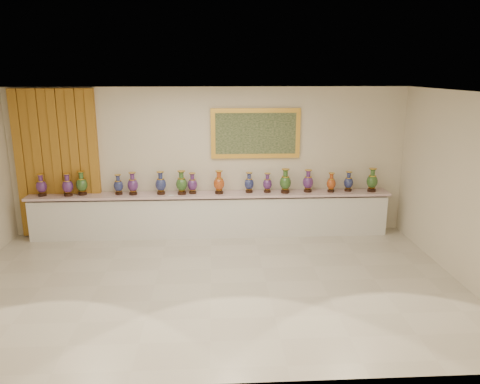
# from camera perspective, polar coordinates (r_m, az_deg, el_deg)

# --- Properties ---
(ground) EXTENTS (8.00, 8.00, 0.00)m
(ground) POSITION_cam_1_polar(r_m,az_deg,el_deg) (7.64, -3.58, -11.03)
(ground) COLOR beige
(ground) RESTS_ON ground
(room) EXTENTS (8.00, 8.00, 8.00)m
(room) POSITION_cam_1_polar(r_m,az_deg,el_deg) (9.81, -17.84, 3.84)
(room) COLOR beige
(room) RESTS_ON ground
(counter) EXTENTS (7.28, 0.48, 0.90)m
(counter) POSITION_cam_1_polar(r_m,az_deg,el_deg) (9.60, -3.57, -2.82)
(counter) COLOR white
(counter) RESTS_ON ground
(vase_0) EXTENTS (0.26, 0.26, 0.44)m
(vase_0) POSITION_cam_1_polar(r_m,az_deg,el_deg) (10.00, -23.05, 0.66)
(vase_0) COLOR black
(vase_0) RESTS_ON counter
(vase_1) EXTENTS (0.26, 0.26, 0.45)m
(vase_1) POSITION_cam_1_polar(r_m,az_deg,el_deg) (9.81, -20.27, 0.71)
(vase_1) COLOR black
(vase_1) RESTS_ON counter
(vase_2) EXTENTS (0.25, 0.25, 0.48)m
(vase_2) POSITION_cam_1_polar(r_m,az_deg,el_deg) (9.80, -18.73, 0.91)
(vase_2) COLOR black
(vase_2) RESTS_ON counter
(vase_3) EXTENTS (0.22, 0.22, 0.41)m
(vase_3) POSITION_cam_1_polar(r_m,az_deg,el_deg) (9.63, -14.60, 0.77)
(vase_3) COLOR black
(vase_3) RESTS_ON counter
(vase_4) EXTENTS (0.27, 0.27, 0.45)m
(vase_4) POSITION_cam_1_polar(r_m,az_deg,el_deg) (9.54, -12.94, 0.88)
(vase_4) COLOR black
(vase_4) RESTS_ON counter
(vase_5) EXTENTS (0.26, 0.26, 0.46)m
(vase_5) POSITION_cam_1_polar(r_m,az_deg,el_deg) (9.47, -9.64, 0.96)
(vase_5) COLOR black
(vase_5) RESTS_ON counter
(vase_6) EXTENTS (0.27, 0.27, 0.48)m
(vase_6) POSITION_cam_1_polar(r_m,az_deg,el_deg) (9.39, -7.13, 1.00)
(vase_6) COLOR black
(vase_6) RESTS_ON counter
(vase_7) EXTENTS (0.26, 0.26, 0.42)m
(vase_7) POSITION_cam_1_polar(r_m,az_deg,el_deg) (9.44, -5.82, 0.94)
(vase_7) COLOR black
(vase_7) RESTS_ON counter
(vase_8) EXTENTS (0.26, 0.26, 0.47)m
(vase_8) POSITION_cam_1_polar(r_m,az_deg,el_deg) (9.38, -2.58, 1.06)
(vase_8) COLOR black
(vase_8) RESTS_ON counter
(vase_9) EXTENTS (0.19, 0.19, 0.41)m
(vase_9) POSITION_cam_1_polar(r_m,az_deg,el_deg) (9.47, 1.12, 1.04)
(vase_9) COLOR black
(vase_9) RESTS_ON counter
(vase_10) EXTENTS (0.24, 0.24, 0.40)m
(vase_10) POSITION_cam_1_polar(r_m,az_deg,el_deg) (9.50, 3.36, 1.02)
(vase_10) COLOR black
(vase_10) RESTS_ON counter
(vase_11) EXTENTS (0.30, 0.30, 0.50)m
(vase_11) POSITION_cam_1_polar(r_m,az_deg,el_deg) (9.47, 5.55, 1.21)
(vase_11) COLOR black
(vase_11) RESTS_ON counter
(vase_12) EXTENTS (0.28, 0.28, 0.46)m
(vase_12) POSITION_cam_1_polar(r_m,az_deg,el_deg) (9.62, 8.29, 1.22)
(vase_12) COLOR black
(vase_12) RESTS_ON counter
(vase_13) EXTENTS (0.24, 0.24, 0.40)m
(vase_13) POSITION_cam_1_polar(r_m,az_deg,el_deg) (9.70, 11.06, 1.04)
(vase_13) COLOR black
(vase_13) RESTS_ON counter
(vase_14) EXTENTS (0.21, 0.21, 0.41)m
(vase_14) POSITION_cam_1_polar(r_m,az_deg,el_deg) (9.84, 13.09, 1.15)
(vase_14) COLOR black
(vase_14) RESTS_ON counter
(vase_15) EXTENTS (0.28, 0.28, 0.48)m
(vase_15) POSITION_cam_1_polar(r_m,az_deg,el_deg) (9.92, 15.81, 1.29)
(vase_15) COLOR black
(vase_15) RESTS_ON counter
(label_card) EXTENTS (0.10, 0.06, 0.00)m
(label_card) POSITION_cam_1_polar(r_m,az_deg,el_deg) (9.38, -8.40, -0.41)
(label_card) COLOR white
(label_card) RESTS_ON counter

